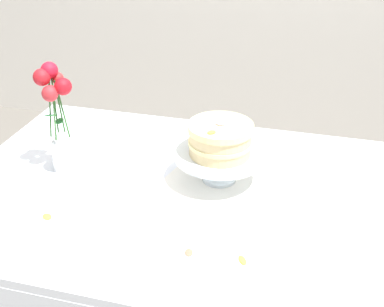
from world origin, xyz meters
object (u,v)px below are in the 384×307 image
at_px(layer_cake, 220,139).
at_px(dining_table, 173,215).
at_px(flower_vase, 58,123).
at_px(cake_stand, 220,158).

bearing_deg(layer_cake, dining_table, -140.40).
height_order(dining_table, flower_vase, flower_vase).
relative_size(dining_table, flower_vase, 3.81).
xyz_separation_m(dining_table, flower_vase, (-0.40, 0.05, 0.26)).
relative_size(dining_table, layer_cake, 6.85).
distance_m(dining_table, cake_stand, 0.24).
relative_size(layer_cake, flower_vase, 0.56).
distance_m(layer_cake, flower_vase, 0.53).
xyz_separation_m(dining_table, cake_stand, (0.13, 0.10, 0.17)).
bearing_deg(cake_stand, layer_cake, -105.54).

